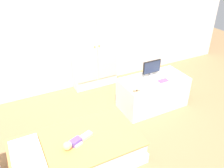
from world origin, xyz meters
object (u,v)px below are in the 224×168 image
doll (73,143)px  rocking_horse_toy (137,87)px  tv_monitor (152,67)px  wardrobe (94,44)px  bed (77,152)px  tv_stand (153,92)px  book_purple (163,81)px

doll → rocking_horse_toy: 1.17m
doll → tv_monitor: bearing=23.9°
wardrobe → tv_monitor: bearing=-58.7°
bed → tv_monitor: bearing=23.5°
doll → tv_stand: 1.61m
bed → doll: 0.20m
wardrobe → tv_monitor: wardrobe is taller
wardrobe → tv_monitor: (0.55, -0.91, -0.17)m
tv_monitor → doll: bearing=-156.1°
wardrobe → tv_stand: (0.55, -1.00, -0.56)m
wardrobe → doll: bearing=-121.1°
wardrobe → tv_stand: bearing=-61.4°
bed → wardrobe: wardrobe is taller
wardrobe → bed: bearing=-120.2°
tv_stand → tv_monitor: 0.40m
book_purple → bed: bearing=-164.5°
wardrobe → rocking_horse_toy: bearing=-83.9°
wardrobe → tv_monitor: 1.08m
tv_monitor → bed: bearing=-156.5°
wardrobe → book_purple: wardrobe is taller
doll → rocking_horse_toy: (1.08, 0.40, 0.22)m
wardrobe → rocking_horse_toy: (0.13, -1.18, -0.25)m
book_purple → rocking_horse_toy: bearing=-173.1°
rocking_horse_toy → book_purple: 0.50m
tv_stand → tv_monitor: size_ratio=3.40×
book_purple → wardrobe: bearing=119.1°
doll → wardrobe: bearing=58.9°
book_purple → tv_monitor: bearing=108.6°
doll → rocking_horse_toy: rocking_horse_toy is taller
bed → tv_stand: tv_stand is taller
doll → wardrobe: wardrobe is taller
tv_stand → doll: bearing=-158.9°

